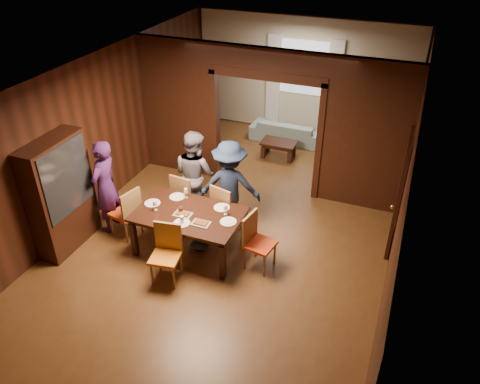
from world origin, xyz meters
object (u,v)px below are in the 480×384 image
at_px(person_purple, 105,187).
at_px(chair_far_l, 187,195).
at_px(coffee_table, 279,149).
at_px(hutch, 61,195).
at_px(sofa, 287,131).
at_px(dining_table, 190,231).
at_px(chair_far_r, 228,207).
at_px(person_grey, 195,174).
at_px(chair_left, 125,212).
at_px(person_navy, 230,185).
at_px(chair_near, 165,256).
at_px(chair_right, 260,243).

xyz_separation_m(person_purple, chair_far_l, (1.17, 0.82, -0.39)).
bearing_deg(coffee_table, hutch, -118.84).
xyz_separation_m(sofa, coffee_table, (0.07, -0.93, -0.06)).
distance_m(person_purple, dining_table, 1.72).
height_order(coffee_table, chair_far_r, chair_far_r).
bearing_deg(coffee_table, sofa, 94.04).
height_order(person_grey, sofa, person_grey).
xyz_separation_m(person_grey, coffee_table, (0.78, 2.77, -0.66)).
xyz_separation_m(chair_left, hutch, (-0.78, -0.59, 0.52)).
relative_size(person_navy, chair_left, 1.75).
bearing_deg(sofa, person_grey, 79.78).
xyz_separation_m(person_purple, sofa, (1.98, 4.69, -0.61)).
height_order(coffee_table, chair_left, chair_left).
xyz_separation_m(sofa, chair_far_l, (-0.80, -3.88, 0.22)).
distance_m(chair_far_r, hutch, 2.83).
distance_m(person_grey, sofa, 3.82).
relative_size(chair_left, chair_far_r, 1.00).
xyz_separation_m(person_grey, chair_near, (0.38, -1.86, -0.38)).
height_order(person_purple, person_navy, person_purple).
height_order(chair_left, hutch, hutch).
height_order(person_grey, hutch, hutch).
relative_size(sofa, coffee_table, 2.26).
bearing_deg(chair_near, person_purple, 142.80).
bearing_deg(chair_far_r, chair_left, 40.48).
bearing_deg(hutch, chair_near, -5.91).
relative_size(coffee_table, chair_far_r, 0.82).
bearing_deg(person_purple, chair_far_l, 123.06).
xyz_separation_m(dining_table, chair_near, (-0.01, -0.82, 0.10)).
height_order(chair_far_l, hutch, hutch).
bearing_deg(dining_table, coffee_table, 84.13).
distance_m(chair_left, chair_right, 2.52).
bearing_deg(chair_left, chair_far_l, 152.79).
bearing_deg(sofa, dining_table, 86.77).
xyz_separation_m(person_purple, dining_table, (1.65, -0.05, -0.49)).
distance_m(person_purple, hutch, 0.77).
relative_size(person_navy, chair_far_r, 1.75).
distance_m(person_navy, dining_table, 1.11).
bearing_deg(chair_left, chair_near, 71.67).
bearing_deg(person_navy, chair_far_l, -8.80).
height_order(dining_table, hutch, hutch).
relative_size(person_navy, chair_near, 1.75).
bearing_deg(chair_far_l, hutch, 50.41).
distance_m(person_purple, person_navy, 2.20).
bearing_deg(dining_table, chair_right, 0.73).
xyz_separation_m(sofa, chair_right, (0.94, -4.72, 0.22)).
xyz_separation_m(chair_far_l, chair_far_r, (0.85, -0.08, 0.00)).
bearing_deg(person_grey, sofa, -79.38).
bearing_deg(chair_far_r, dining_table, 78.80).
xyz_separation_m(person_purple, chair_near, (1.64, -0.87, -0.39)).
bearing_deg(chair_near, dining_table, 80.16).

